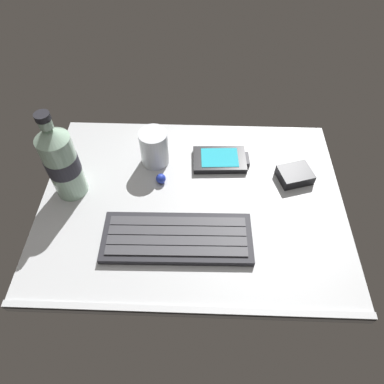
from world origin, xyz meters
TOP-DOWN VIEW (x-y plane):
  - ground_plane at (0.00, -0.23)cm, footprint 64.00×48.00cm
  - keyboard at (-2.55, -9.64)cm, footprint 29.19×11.52cm
  - handheld_device at (6.11, 11.48)cm, footprint 13.07×8.18cm
  - juice_cup at (-8.82, 11.33)cm, footprint 6.40×6.40cm
  - water_bottle at (-25.93, 2.18)cm, footprint 6.73×6.73cm
  - charger_block at (22.49, 6.96)cm, footprint 8.32×7.39cm
  - trackball_mouse at (-7.00, 5.00)cm, footprint 2.20×2.20cm

SIDE VIEW (x-z plane):
  - ground_plane at x=0.00cm, z-range -2.39..0.41cm
  - handheld_device at x=6.11cm, z-range -0.02..1.48cm
  - keyboard at x=-2.55cm, z-range -0.04..1.66cm
  - trackball_mouse at x=-7.00cm, z-range 0.00..2.20cm
  - charger_block at x=22.49cm, z-range 0.00..2.40cm
  - juice_cup at x=-8.82cm, z-range -0.34..8.16cm
  - water_bottle at x=-25.93cm, z-range -1.39..19.41cm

